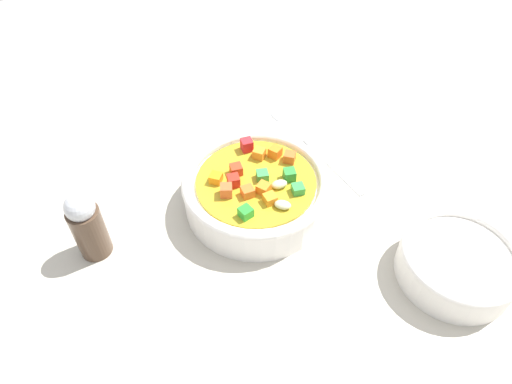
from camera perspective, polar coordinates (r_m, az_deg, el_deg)
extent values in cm
cube|color=#BAB2A0|center=(55.56, 0.00, -2.25)|extent=(140.00, 140.00, 2.00)
cylinder|color=white|center=(53.45, 0.00, -0.27)|extent=(16.44, 16.44, 3.66)
torus|color=white|center=(51.84, 0.00, 1.39)|extent=(16.73, 16.73, 1.27)
cylinder|color=gold|center=(51.97, 0.00, 1.25)|extent=(13.55, 13.55, 0.40)
cube|color=orange|center=(49.21, 1.33, -0.97)|extent=(1.32, 1.32, 0.97)
ellipsoid|color=beige|center=(50.92, 2.89, 0.96)|extent=(1.92, 1.36, 0.85)
cube|color=#DC5A2D|center=(49.99, -3.68, 0.20)|extent=(1.68, 1.68, 1.32)
cube|color=orange|center=(49.95, -1.04, 0.05)|extent=(1.33, 1.33, 1.07)
cube|color=orange|center=(53.90, 4.15, 4.30)|extent=(1.81, 1.81, 1.14)
cube|color=red|center=(55.14, -1.14, 5.81)|extent=(1.40, 1.40, 1.44)
ellipsoid|color=beige|center=(48.91, 3.30, -1.58)|extent=(2.11, 2.03, 0.83)
cube|color=orange|center=(54.24, 0.41, 4.78)|extent=(1.81, 1.81, 1.16)
cube|color=red|center=(52.32, -2.46, 2.78)|extent=(1.44, 1.44, 1.15)
cube|color=orange|center=(50.27, 0.98, 0.47)|extent=(1.77, 1.77, 1.11)
cube|color=orange|center=(54.35, 2.36, 4.93)|extent=(1.74, 1.74, 1.29)
cube|color=#2C8C35|center=(51.74, 4.13, 2.14)|extent=(1.57, 1.57, 1.26)
cube|color=green|center=(52.03, 0.55, 2.39)|extent=(1.56, 1.56, 0.98)
cube|color=green|center=(47.97, -1.28, -2.51)|extent=(1.54, 1.54, 1.12)
cube|color=green|center=(50.51, 5.18, 0.38)|extent=(1.51, 1.51, 0.94)
cube|color=orange|center=(51.61, -4.95, 1.73)|extent=(1.81, 1.81, 1.00)
cube|color=red|center=(51.04, -2.79, 1.41)|extent=(1.49, 1.49, 1.22)
cylinder|color=silver|center=(59.82, 9.34, 3.32)|extent=(1.84, 11.89, 0.68)
ellipsoid|color=silver|center=(67.06, 2.93, 9.57)|extent=(2.49, 3.74, 0.76)
cylinder|color=white|center=(51.78, 23.42, -8.22)|extent=(11.84, 11.84, 3.30)
torus|color=white|center=(50.36, 24.05, -6.98)|extent=(11.96, 11.96, 0.95)
cylinder|color=#4C3828|center=(51.21, -19.74, -4.62)|extent=(3.37, 3.37, 6.28)
sphere|color=silver|center=(48.39, -20.88, -1.74)|extent=(3.03, 3.03, 3.03)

